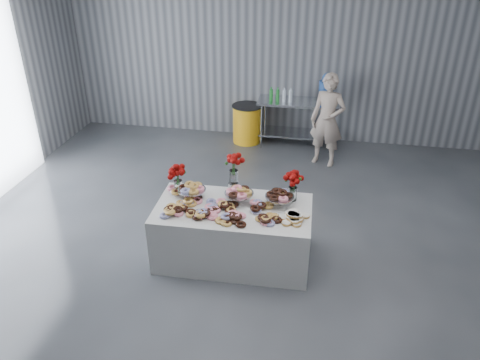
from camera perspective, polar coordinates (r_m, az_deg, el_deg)
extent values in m
plane|color=#36383D|center=(5.82, -1.65, -11.77)|extent=(9.00, 9.00, 0.00)
cube|color=gray|center=(9.06, 4.38, 17.20)|extent=(8.00, 0.04, 4.00)
cube|color=silver|center=(5.90, -0.83, -6.50)|extent=(1.93, 1.05, 0.75)
cube|color=silver|center=(8.92, 7.10, 9.43)|extent=(1.50, 0.60, 0.04)
cube|color=silver|center=(9.15, 6.86, 5.70)|extent=(1.40, 0.55, 0.03)
cylinder|color=silver|center=(8.90, 2.61, 6.49)|extent=(0.04, 0.04, 0.86)
cylinder|color=silver|center=(8.84, 11.02, 5.80)|extent=(0.04, 0.04, 0.86)
cylinder|color=silver|center=(9.37, 3.05, 7.61)|extent=(0.04, 0.04, 0.86)
cylinder|color=silver|center=(9.30, 11.07, 6.96)|extent=(0.04, 0.04, 0.86)
cylinder|color=silver|center=(5.89, -5.89, -1.69)|extent=(0.06, 0.06, 0.12)
cylinder|color=silver|center=(5.86, -5.92, -1.14)|extent=(0.36, 0.36, 0.01)
cylinder|color=silver|center=(5.78, -0.12, -2.17)|extent=(0.06, 0.06, 0.12)
cylinder|color=silver|center=(5.75, -0.12, -1.61)|extent=(0.36, 0.36, 0.01)
cylinder|color=silver|center=(5.74, 4.82, -2.55)|extent=(0.06, 0.06, 0.12)
cylinder|color=silver|center=(5.70, 4.85, -1.99)|extent=(0.36, 0.36, 0.01)
cylinder|color=white|center=(6.01, -7.52, -0.82)|extent=(0.11, 0.11, 0.18)
cylinder|color=#1E5919|center=(5.95, -7.60, 0.28)|extent=(0.04, 0.04, 0.18)
cylinder|color=white|center=(5.84, 6.42, -1.66)|extent=(0.11, 0.11, 0.18)
cylinder|color=#1E5919|center=(5.78, 6.49, -0.55)|extent=(0.04, 0.04, 0.18)
cylinder|color=silver|center=(5.96, -0.77, -1.00)|extent=(0.14, 0.14, 0.15)
cylinder|color=white|center=(5.88, -0.78, 0.40)|extent=(0.11, 0.11, 0.18)
cylinder|color=#1E5919|center=(5.82, -0.79, 1.53)|extent=(0.04, 0.04, 0.18)
cylinder|color=#4078DC|center=(8.84, 10.46, 10.50)|extent=(0.28, 0.28, 0.40)
sphere|color=#4078DC|center=(8.77, 10.61, 12.09)|extent=(0.20, 0.20, 0.20)
imported|color=#CC8C93|center=(8.28, 10.62, 7.17)|extent=(0.68, 0.55, 1.63)
cylinder|color=#FDAE15|center=(9.20, 0.85, 6.83)|extent=(0.54, 0.54, 0.73)
cylinder|color=black|center=(9.07, 0.87, 9.03)|extent=(0.59, 0.59, 0.02)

